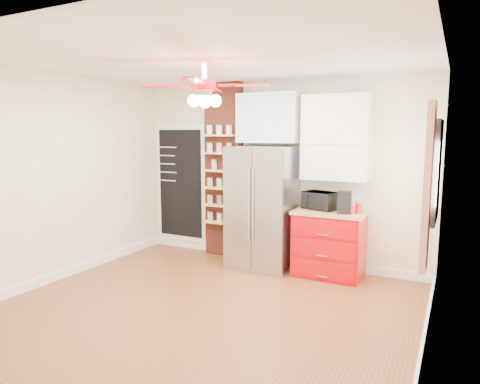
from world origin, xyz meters
The scene contains 21 objects.
floor centered at (0.00, 0.00, 0.00)m, with size 4.50×4.50×0.00m, color brown.
ceiling centered at (0.00, 0.00, 2.70)m, with size 4.50×4.50×0.00m, color white.
wall_back centered at (0.00, 2.00, 1.35)m, with size 4.50×0.02×2.70m, color beige.
wall_front centered at (0.00, -2.00, 1.35)m, with size 4.50×0.02×2.70m, color beige.
wall_left centered at (-2.25, 0.00, 1.35)m, with size 0.02×4.00×2.70m, color beige.
wall_right centered at (2.25, 0.00, 1.35)m, with size 0.02×4.00×2.70m, color beige.
chalkboard centered at (-1.70, 1.96, 1.10)m, with size 0.95×0.05×1.95m.
brick_pillar centered at (-0.85, 1.92, 1.35)m, with size 0.60×0.16×2.70m, color maroon.
fridge centered at (-0.05, 1.63, 0.88)m, with size 0.90×0.70×1.75m, color #A6A6AB.
upper_glass_cabinet centered at (-0.05, 1.82, 2.15)m, with size 0.90×0.35×0.70m, color white.
red_cabinet centered at (0.92, 1.68, 0.45)m, with size 0.94×0.64×0.90m.
upper_shelf_unit centered at (0.92, 1.85, 1.88)m, with size 0.90×0.30×1.15m, color white.
window centered at (2.23, 0.90, 1.55)m, with size 0.04×0.75×1.05m, color white.
curtain centered at (2.18, 0.35, 1.45)m, with size 0.06×0.40×1.55m, color red.
ceiling_fan centered at (0.00, 0.00, 2.42)m, with size 1.40×1.40×0.44m.
toaster_oven centered at (0.76, 1.74, 1.02)m, with size 0.44×0.30×0.24m, color black.
coffee_maker centered at (1.13, 1.59, 1.04)m, with size 0.18×0.18×0.29m, color black.
canister_left centered at (1.23, 1.57, 0.97)m, with size 0.09×0.09×0.13m, color red.
canister_right centered at (1.28, 1.69, 0.97)m, with size 0.10×0.10×0.14m, color #BA250A.
pantry_jar_oats centered at (-0.96, 1.81, 1.45)m, with size 0.09×0.09×0.15m, color #C7B498.
pantry_jar_beans centered at (-0.72, 1.80, 1.43)m, with size 0.08×0.08×0.12m, color olive.
Camera 1 is at (2.42, -3.90, 1.95)m, focal length 32.00 mm.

